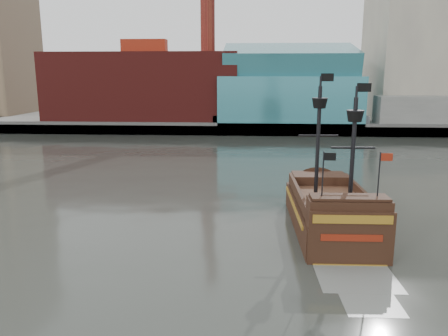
{
  "coord_description": "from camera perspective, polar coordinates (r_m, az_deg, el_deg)",
  "views": [
    {
      "loc": [
        2.0,
        -27.22,
        12.42
      ],
      "look_at": [
        -0.45,
        11.8,
        4.0
      ],
      "focal_mm": 35.0,
      "sensor_mm": 36.0,
      "label": 1
    }
  ],
  "objects": [
    {
      "name": "ground",
      "position": [
        29.99,
        -0.57,
        -12.31
      ],
      "size": [
        400.0,
        400.0,
        0.0
      ],
      "primitive_type": "plane",
      "color": "#2B2E28",
      "rests_on": "ground"
    },
    {
      "name": "skyline",
      "position": [
        112.49,
        5.48,
        18.29
      ],
      "size": [
        149.0,
        45.0,
        62.0
      ],
      "color": "#7E664B",
      "rests_on": "promenade_far"
    },
    {
      "name": "promenade_far",
      "position": [
        119.79,
        2.63,
        6.67
      ],
      "size": [
        220.0,
        60.0,
        2.0
      ],
      "primitive_type": "cube",
      "color": "slate",
      "rests_on": "ground"
    },
    {
      "name": "pirate_ship",
      "position": [
        36.6,
        13.72,
        -6.03
      ],
      "size": [
        6.03,
        18.02,
        13.41
      ],
      "rotation": [
        0.0,
        0.0,
        0.02
      ],
      "color": "black",
      "rests_on": "ground"
    },
    {
      "name": "seawall",
      "position": [
        90.43,
        2.3,
        5.08
      ],
      "size": [
        220.0,
        1.0,
        2.6
      ],
      "primitive_type": "cube",
      "color": "#4C4C49",
      "rests_on": "ground"
    }
  ]
}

